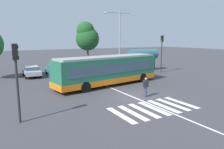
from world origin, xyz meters
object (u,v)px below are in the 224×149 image
(parked_car_white, at_px, (91,67))
(traffic_light_near_corner, at_px, (16,71))
(city_transit_bus, at_px, (108,70))
(background_tree_right, at_px, (87,36))
(twin_arm_street_lamp, at_px, (120,35))
(pedestrian_crossing_street, at_px, (146,86))
(parked_car_teal, at_px, (55,69))
(bus_stop_shelter, at_px, (143,55))
(traffic_light_far_corner, at_px, (162,48))
(parked_car_silver, at_px, (32,71))
(parked_car_black, at_px, (74,68))

(parked_car_white, bearing_deg, traffic_light_near_corner, -126.42)
(city_transit_bus, bearing_deg, background_tree_right, 74.45)
(twin_arm_street_lamp, xyz_separation_m, background_tree_right, (-1.55, 8.63, -0.20))
(pedestrian_crossing_street, height_order, background_tree_right, background_tree_right)
(twin_arm_street_lamp, bearing_deg, city_transit_bus, -128.61)
(parked_car_teal, bearing_deg, pedestrian_crossing_street, -75.03)
(traffic_light_near_corner, distance_m, bus_stop_shelter, 22.54)
(parked_car_white, height_order, traffic_light_near_corner, traffic_light_near_corner)
(traffic_light_far_corner, bearing_deg, background_tree_right, 115.95)
(bus_stop_shelter, bearing_deg, parked_car_teal, 167.93)
(bus_stop_shelter, bearing_deg, traffic_light_far_corner, -64.67)
(parked_car_white, distance_m, twin_arm_street_lamp, 6.37)
(city_transit_bus, relative_size, traffic_light_near_corner, 2.65)
(city_transit_bus, xyz_separation_m, bus_stop_shelter, (9.40, 6.25, 0.83))
(parked_car_silver, distance_m, traffic_light_near_corner, 15.97)
(pedestrian_crossing_street, xyz_separation_m, traffic_light_near_corner, (-9.89, -0.74, 2.12))
(city_transit_bus, bearing_deg, pedestrian_crossing_street, -84.16)
(city_transit_bus, distance_m, parked_car_silver, 11.14)
(parked_car_black, distance_m, twin_arm_street_lamp, 8.23)
(parked_car_black, bearing_deg, background_tree_right, 54.82)
(traffic_light_near_corner, bearing_deg, parked_car_silver, 78.67)
(bus_stop_shelter, bearing_deg, parked_car_black, 164.72)
(parked_car_silver, xyz_separation_m, parked_car_white, (8.12, -0.28, 0.00))
(parked_car_black, bearing_deg, parked_car_teal, -179.76)
(city_transit_bus, distance_m, traffic_light_near_corner, 11.34)
(parked_car_black, relative_size, traffic_light_near_corner, 1.00)
(pedestrian_crossing_street, relative_size, twin_arm_street_lamp, 0.20)
(parked_car_teal, height_order, traffic_light_far_corner, traffic_light_far_corner)
(parked_car_silver, distance_m, twin_arm_street_lamp, 13.22)
(parked_car_black, relative_size, traffic_light_far_corner, 0.87)
(parked_car_teal, distance_m, parked_car_white, 5.22)
(traffic_light_far_corner, bearing_deg, parked_car_white, 148.68)
(bus_stop_shelter, bearing_deg, traffic_light_near_corner, -146.19)
(parked_car_silver, relative_size, background_tree_right, 0.58)
(parked_car_silver, xyz_separation_m, parked_car_teal, (2.90, -0.24, 0.00))
(pedestrian_crossing_street, distance_m, bus_stop_shelter, 14.81)
(city_transit_bus, bearing_deg, parked_car_teal, 110.28)
(traffic_light_far_corner, height_order, background_tree_right, background_tree_right)
(traffic_light_far_corner, bearing_deg, twin_arm_street_lamp, 139.05)
(traffic_light_near_corner, height_order, background_tree_right, background_tree_right)
(parked_car_white, distance_m, traffic_light_near_corner, 19.05)
(bus_stop_shelter, distance_m, background_tree_right, 11.45)
(city_transit_bus, distance_m, parked_car_black, 9.04)
(parked_car_silver, bearing_deg, traffic_light_near_corner, -101.33)
(parked_car_silver, height_order, traffic_light_far_corner, traffic_light_far_corner)
(parked_car_silver, distance_m, parked_car_black, 5.62)
(parked_car_silver, distance_m, parked_car_teal, 2.91)
(parked_car_silver, relative_size, parked_car_white, 0.98)
(pedestrian_crossing_street, xyz_separation_m, parked_car_silver, (-6.78, 14.76, -0.20))
(parked_car_silver, bearing_deg, parked_car_teal, -4.74)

